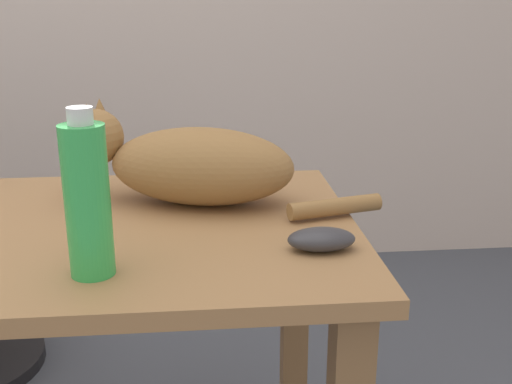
% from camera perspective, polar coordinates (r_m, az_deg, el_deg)
% --- Properties ---
extents(cat, '(0.59, 0.27, 0.20)m').
position_cam_1_polar(cat, '(1.21, -6.08, 2.70)').
color(cat, olive).
rests_on(cat, desk).
extents(computer_mouse, '(0.11, 0.06, 0.04)m').
position_cam_1_polar(computer_mouse, '(1.00, 6.04, -4.35)').
color(computer_mouse, '#333338').
rests_on(computer_mouse, desk).
extents(spray_bottle, '(0.06, 0.06, 0.25)m').
position_cam_1_polar(spray_bottle, '(0.91, -15.29, -0.65)').
color(spray_bottle, green).
rests_on(spray_bottle, desk).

